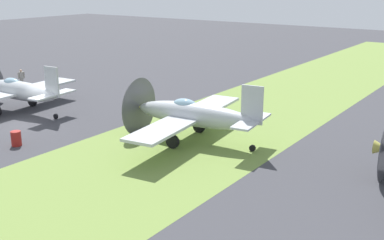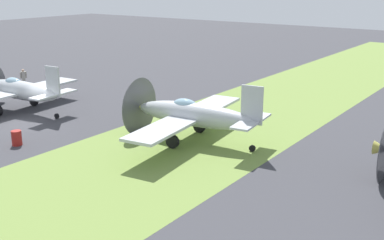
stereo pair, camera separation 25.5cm
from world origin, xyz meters
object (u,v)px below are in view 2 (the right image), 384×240
Objects in this scene: airplane_lead at (18,90)px; runway_marker_cone at (162,108)px; ground_crew_chief at (24,78)px; fuel_drum at (17,138)px; supply_crate at (143,107)px; airplane_wingman at (192,114)px.

runway_marker_cone is at bearing -58.61° from airplane_lead.
ground_crew_chief reaches higher than runway_marker_cone.
airplane_lead is 8.20m from fuel_drum.
runway_marker_cone is (6.33, -8.64, -1.43)m from airplane_lead.
supply_crate is 2.05× the size of runway_marker_cone.
airplane_wingman is 6.62× the size of ground_crew_chief.
supply_crate is at bearing 130.09° from runway_marker_cone.
runway_marker_cone is (4.36, 5.97, -1.48)m from airplane_wingman.
airplane_wingman is at bearing -126.17° from runway_marker_cone.
ground_crew_chief is (5.23, 6.81, -0.73)m from airplane_lead.
airplane_wingman is at bearing -87.16° from airplane_lead.
airplane_lead is 10.81m from runway_marker_cone.
fuel_drum is 1.00× the size of supply_crate.
ground_crew_chief is 1.92× the size of supply_crate.
supply_crate reaches higher than runway_marker_cone.
airplane_wingman reaches higher than airplane_lead.
ground_crew_chief is at bearing 90.65° from supply_crate.
airplane_lead is 25.16× the size of runway_marker_cone.
airplane_lead is at bearing 53.44° from fuel_drum.
ground_crew_chief is 1.92× the size of fuel_drum.
airplane_wingman is at bearing -82.40° from ground_crew_chief.
ground_crew_chief reaches higher than fuel_drum.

